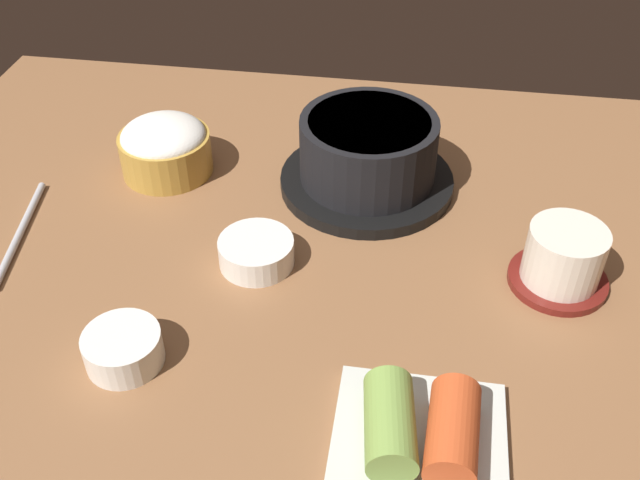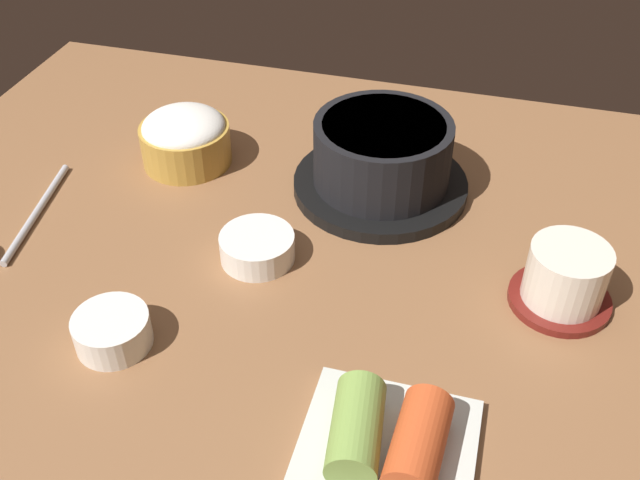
{
  "view_description": "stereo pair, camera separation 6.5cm",
  "coord_description": "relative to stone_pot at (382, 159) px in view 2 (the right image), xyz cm",
  "views": [
    {
      "loc": [
        10.51,
        -57.1,
        51.48
      ],
      "look_at": [
        2.0,
        -2.0,
        5.0
      ],
      "focal_mm": 40.98,
      "sensor_mm": 36.0,
      "label": 1
    },
    {
      "loc": [
        16.88,
        -55.73,
        51.48
      ],
      "look_at": [
        2.0,
        -2.0,
        5.0
      ],
      "focal_mm": 40.98,
      "sensor_mm": 36.0,
      "label": 2
    }
  ],
  "objects": [
    {
      "name": "kimchi_plate",
      "position": [
        7.74,
        -34.91,
        -2.27
      ],
      "size": [
        13.65,
        13.65,
        4.97
      ],
      "color": "silver",
      "rests_on": "dining_table"
    },
    {
      "name": "rice_bowl",
      "position": [
        -23.73,
        -0.4,
        -0.86
      ],
      "size": [
        10.67,
        10.67,
        6.68
      ],
      "color": "#B78C38",
      "rests_on": "dining_table"
    },
    {
      "name": "tea_cup_with_saucer",
      "position": [
        20.33,
        -13.46,
        -1.06
      ],
      "size": [
        9.69,
        9.69,
        6.49
      ],
      "color": "maroon",
      "rests_on": "dining_table"
    },
    {
      "name": "banchan_cup_center",
      "position": [
        -9.63,
        -15.06,
        -2.67
      ],
      "size": [
        7.65,
        7.65,
        2.86
      ],
      "color": "white",
      "rests_on": "dining_table"
    },
    {
      "name": "stone_pot",
      "position": [
        0.0,
        0.0,
        0.0
      ],
      "size": [
        19.92,
        19.92,
        8.75
      ],
      "color": "black",
      "rests_on": "dining_table"
    },
    {
      "name": "dining_table",
      "position": [
        -5.28,
        -12.07,
        -5.22
      ],
      "size": [
        100.0,
        76.0,
        2.0
      ],
      "primitive_type": "cube",
      "color": "brown",
      "rests_on": "ground"
    },
    {
      "name": "side_bowl_near",
      "position": [
        -18.23,
        -29.58,
        -2.52
      ],
      "size": [
        6.88,
        6.88,
        3.14
      ],
      "color": "white",
      "rests_on": "dining_table"
    }
  ]
}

